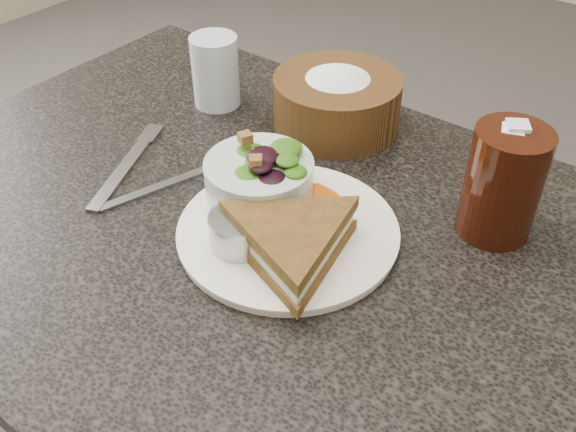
# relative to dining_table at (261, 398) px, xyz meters

# --- Properties ---
(dining_table) EXTENTS (1.00, 0.70, 0.75)m
(dining_table) POSITION_rel_dining_table_xyz_m (0.00, 0.00, 0.00)
(dining_table) COLOR black
(dining_table) RESTS_ON floor
(dinner_plate) EXTENTS (0.26, 0.26, 0.01)m
(dinner_plate) POSITION_rel_dining_table_xyz_m (0.06, -0.00, 0.38)
(dinner_plate) COLOR white
(dinner_plate) RESTS_ON dining_table
(sandwich) EXTENTS (0.23, 0.23, 0.05)m
(sandwich) POSITION_rel_dining_table_xyz_m (0.09, -0.04, 0.41)
(sandwich) COLOR brown
(sandwich) RESTS_ON dinner_plate
(salad_bowl) EXTENTS (0.14, 0.14, 0.08)m
(salad_bowl) POSITION_rel_dining_table_xyz_m (-0.01, 0.02, 0.42)
(salad_bowl) COLOR silver
(salad_bowl) RESTS_ON dinner_plate
(dressing_ramekin) EXTENTS (0.08, 0.08, 0.04)m
(dressing_ramekin) POSITION_rel_dining_table_xyz_m (0.03, -0.06, 0.41)
(dressing_ramekin) COLOR #999A9B
(dressing_ramekin) RESTS_ON dinner_plate
(orange_wedge) EXTENTS (0.08, 0.08, 0.03)m
(orange_wedge) POSITION_rel_dining_table_xyz_m (0.05, 0.06, 0.40)
(orange_wedge) COLOR #FF6107
(orange_wedge) RESTS_ON dinner_plate
(fork) EXTENTS (0.09, 0.18, 0.00)m
(fork) POSITION_rel_dining_table_xyz_m (-0.20, -0.03, 0.38)
(fork) COLOR #A5A7AB
(fork) RESTS_ON dining_table
(knife) EXTENTS (0.08, 0.20, 0.00)m
(knife) POSITION_rel_dining_table_xyz_m (-0.13, -0.01, 0.38)
(knife) COLOR #949AA3
(knife) RESTS_ON dining_table
(bread_basket) EXTENTS (0.21, 0.21, 0.10)m
(bread_basket) POSITION_rel_dining_table_xyz_m (-0.04, 0.24, 0.43)
(bread_basket) COLOR #553619
(bread_basket) RESTS_ON dining_table
(cola_glass) EXTENTS (0.09, 0.09, 0.15)m
(cola_glass) POSITION_rel_dining_table_xyz_m (0.24, 0.16, 0.45)
(cola_glass) COLOR black
(cola_glass) RESTS_ON dining_table
(water_glass) EXTENTS (0.09, 0.09, 0.11)m
(water_glass) POSITION_rel_dining_table_xyz_m (-0.22, 0.18, 0.43)
(water_glass) COLOR silver
(water_glass) RESTS_ON dining_table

